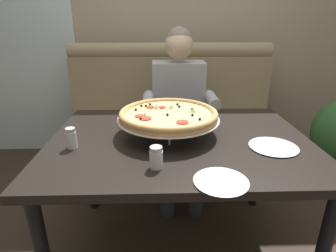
{
  "coord_description": "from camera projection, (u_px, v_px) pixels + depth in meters",
  "views": [
    {
      "loc": [
        -0.1,
        -1.32,
        1.32
      ],
      "look_at": [
        -0.06,
        -0.01,
        0.81
      ],
      "focal_mm": 29.44,
      "sensor_mm": 36.0,
      "label": 1
    }
  ],
  "objects": [
    {
      "name": "plate_near_right",
      "position": [
        274.0,
        146.0,
        1.33
      ],
      "size": [
        0.23,
        0.23,
        0.02
      ],
      "color": "white",
      "rests_on": "dining_table"
    },
    {
      "name": "shaker_pepper_flakes",
      "position": [
        156.0,
        159.0,
        1.13
      ],
      "size": [
        0.06,
        0.06,
        0.1
      ],
      "color": "white",
      "rests_on": "dining_table"
    },
    {
      "name": "diner_main",
      "position": [
        179.0,
        105.0,
        2.1
      ],
      "size": [
        0.54,
        0.64,
        1.27
      ],
      "color": "#2D3342",
      "rests_on": "ground_plane"
    },
    {
      "name": "booth_bench",
      "position": [
        172.0,
        130.0,
        2.46
      ],
      "size": [
        1.81,
        0.78,
        1.13
      ],
      "color": "#998966",
      "rests_on": "ground_plane"
    },
    {
      "name": "dining_table",
      "position": [
        179.0,
        151.0,
        1.47
      ],
      "size": [
        1.34,
        0.98,
        0.74
      ],
      "color": "black",
      "rests_on": "ground_plane"
    },
    {
      "name": "back_wall_with_window",
      "position": [
        169.0,
        11.0,
        2.63
      ],
      "size": [
        6.0,
        0.12,
        2.8
      ],
      "primitive_type": "cube",
      "color": "tan",
      "rests_on": "ground_plane"
    },
    {
      "name": "ground_plane",
      "position": [
        178.0,
        247.0,
        1.71
      ],
      "size": [
        16.0,
        16.0,
        0.0
      ],
      "primitive_type": "plane",
      "color": "#382D26"
    },
    {
      "name": "potted_plant",
      "position": [
        333.0,
        138.0,
        2.33
      ],
      "size": [
        0.36,
        0.36,
        0.7
      ],
      "color": "brown",
      "rests_on": "ground_plane"
    },
    {
      "name": "pizza",
      "position": [
        168.0,
        115.0,
        1.46
      ],
      "size": [
        0.54,
        0.54,
        0.14
      ],
      "color": "silver",
      "rests_on": "dining_table"
    },
    {
      "name": "shaker_oregano",
      "position": [
        71.0,
        140.0,
        1.31
      ],
      "size": [
        0.05,
        0.05,
        0.1
      ],
      "color": "white",
      "rests_on": "dining_table"
    },
    {
      "name": "plate_near_left",
      "position": [
        221.0,
        180.0,
        1.04
      ],
      "size": [
        0.21,
        0.21,
        0.02
      ],
      "color": "white",
      "rests_on": "dining_table"
    },
    {
      "name": "window_panel",
      "position": [
        11.0,
        10.0,
        2.52
      ],
      "size": [
        1.1,
        0.02,
        2.8
      ],
      "primitive_type": "cube",
      "color": "white",
      "rests_on": "ground_plane"
    },
    {
      "name": "patio_chair",
      "position": [
        41.0,
        88.0,
        3.43
      ],
      "size": [
        0.43,
        0.43,
        0.86
      ],
      "color": "black",
      "rests_on": "ground_plane"
    }
  ]
}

